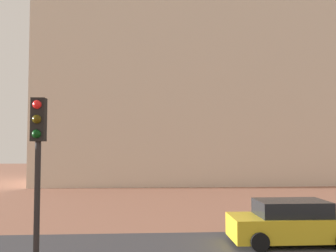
{
  "coord_description": "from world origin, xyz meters",
  "views": [
    {
      "loc": [
        -0.98,
        -2.12,
        3.56
      ],
      "look_at": [
        -0.13,
        11.73,
        4.31
      ],
      "focal_mm": 38.45,
      "sensor_mm": 36.0,
      "label": 1
    }
  ],
  "objects": [
    {
      "name": "landmark_building",
      "position": [
        3.62,
        33.31,
        11.18
      ],
      "size": [
        29.31,
        10.41,
        34.18
      ],
      "color": "beige",
      "rests_on": "ground_plane"
    },
    {
      "name": "car_yellow",
      "position": [
        4.32,
        10.83,
        0.74
      ],
      "size": [
        4.47,
        2.02,
        1.56
      ],
      "color": "gold",
      "rests_on": "ground_plane"
    },
    {
      "name": "traffic_light_pole",
      "position": [
        -3.21,
        5.44,
        3.18
      ],
      "size": [
        0.28,
        0.34,
        4.54
      ],
      "color": "black",
      "rests_on": "ground_plane"
    }
  ]
}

